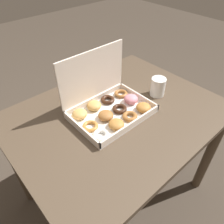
{
  "coord_description": "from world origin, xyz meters",
  "views": [
    {
      "loc": [
        -0.56,
        -0.59,
        1.41
      ],
      "look_at": [
        -0.03,
        0.01,
        0.73
      ],
      "focal_mm": 35.0,
      "sensor_mm": 36.0,
      "label": 1
    }
  ],
  "objects": [
    {
      "name": "donut_box",
      "position": [
        -0.03,
        0.04,
        0.76
      ],
      "size": [
        0.37,
        0.28,
        0.28
      ],
      "color": "white",
      "rests_on": "dining_table"
    },
    {
      "name": "coffee_mug",
      "position": [
        0.27,
        -0.03,
        0.77
      ],
      "size": [
        0.08,
        0.08,
        0.1
      ],
      "color": "white",
      "rests_on": "dining_table"
    },
    {
      "name": "dining_table",
      "position": [
        0.0,
        0.0,
        0.61
      ],
      "size": [
        1.02,
        0.79,
        0.72
      ],
      "color": "#4C3D2D",
      "rests_on": "ground_plane"
    },
    {
      "name": "ground_plane",
      "position": [
        0.0,
        0.0,
        0.0
      ],
      "size": [
        8.0,
        8.0,
        0.0
      ],
      "primitive_type": "plane",
      "color": "#42382D"
    }
  ]
}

